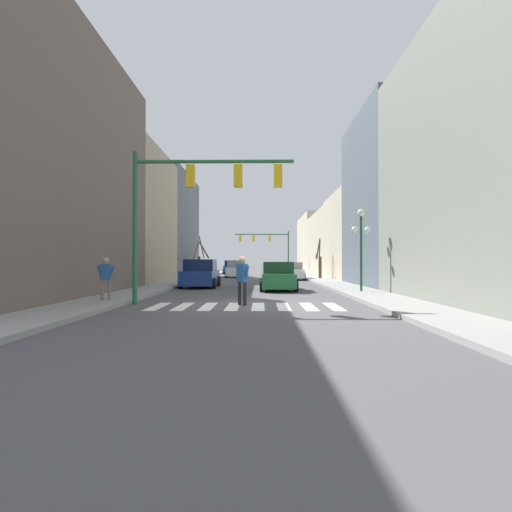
{
  "coord_description": "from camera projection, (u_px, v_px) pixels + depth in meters",
  "views": [
    {
      "loc": [
        0.55,
        -14.85,
        1.62
      ],
      "look_at": [
        0.11,
        20.32,
        2.09
      ],
      "focal_mm": 28.0,
      "sensor_mm": 36.0,
      "label": 1
    }
  ],
  "objects": [
    {
      "name": "street_lamp_right_corner",
      "position": [
        361.0,
        233.0,
        19.88
      ],
      "size": [
        0.95,
        0.36,
        4.07
      ],
      "color": "#1E4C2D",
      "rests_on": "sidewalk_right"
    },
    {
      "name": "sidewalk_right",
      "position": [
        396.0,
        303.0,
        14.76
      ],
      "size": [
        2.21,
        90.0,
        0.15
      ],
      "color": "gray",
      "rests_on": "ground_plane"
    },
    {
      "name": "car_parked_right_far",
      "position": [
        232.0,
        268.0,
        52.14
      ],
      "size": [
        2.11,
        4.48,
        1.74
      ],
      "rotation": [
        0.0,
        0.0,
        1.57
      ],
      "color": "navy",
      "rests_on": "ground_plane"
    },
    {
      "name": "car_parked_left_far",
      "position": [
        278.0,
        277.0,
        22.45
      ],
      "size": [
        2.04,
        4.23,
        1.59
      ],
      "rotation": [
        0.0,
        0.0,
        1.57
      ],
      "color": "#236B38",
      "rests_on": "ground_plane"
    },
    {
      "name": "pedestrian_on_right_sidewalk",
      "position": [
        106.0,
        275.0,
        15.17
      ],
      "size": [
        0.69,
        0.23,
        1.61
      ],
      "rotation": [
        0.0,
        0.0,
        0.04
      ],
      "color": "#7A705B",
      "rests_on": "sidewalk_left"
    },
    {
      "name": "crosswalk_stripes",
      "position": [
        246.0,
        306.0,
        14.28
      ],
      "size": [
        6.75,
        2.6,
        0.01
      ],
      "color": "white",
      "rests_on": "ground_plane"
    },
    {
      "name": "traffic_signal_far",
      "position": [
        268.0,
        242.0,
        53.13
      ],
      "size": [
        7.21,
        0.28,
        5.63
      ],
      "color": "#236038",
      "rests_on": "ground_plane"
    },
    {
      "name": "pedestrian_near_right_corner",
      "position": [
        242.0,
        276.0,
        14.67
      ],
      "size": [
        0.58,
        0.65,
        1.81
      ],
      "rotation": [
        0.0,
        0.0,
        5.43
      ],
      "color": "black",
      "rests_on": "ground_plane"
    },
    {
      "name": "car_parked_left_near",
      "position": [
        201.0,
        274.0,
        24.89
      ],
      "size": [
        2.2,
        4.25,
        1.74
      ],
      "rotation": [
        0.0,
        0.0,
        1.57
      ],
      "color": "navy",
      "rests_on": "ground_plane"
    },
    {
      "name": "traffic_signal_near",
      "position": [
        195.0,
        191.0,
        15.01
      ],
      "size": [
        6.07,
        0.28,
        5.78
      ],
      "color": "#236038",
      "rests_on": "ground_plane"
    },
    {
      "name": "street_tree_right_far",
      "position": [
        320.0,
        261.0,
        34.7
      ],
      "size": [
        0.71,
        1.76,
        3.51
      ],
      "color": "brown",
      "rests_on": "sidewalk_right"
    },
    {
      "name": "car_parked_right_mid",
      "position": [
        237.0,
        269.0,
        40.79
      ],
      "size": [
        2.16,
        4.28,
        1.68
      ],
      "rotation": [
        0.0,
        0.0,
        -1.57
      ],
      "color": "white",
      "rests_on": "ground_plane"
    },
    {
      "name": "building_row_right",
      "position": [
        362.0,
        229.0,
        35.98
      ],
      "size": [
        6.0,
        58.37,
        10.96
      ],
      "color": "gray",
      "rests_on": "ground_plane"
    },
    {
      "name": "sidewalk_left",
      "position": [
        98.0,
        303.0,
        14.9
      ],
      "size": [
        2.21,
        90.0,
        0.15
      ],
      "color": "gray",
      "rests_on": "ground_plane"
    },
    {
      "name": "car_at_intersection",
      "position": [
        291.0,
        271.0,
        35.43
      ],
      "size": [
        2.15,
        4.72,
        1.54
      ],
      "rotation": [
        0.0,
        0.0,
        1.57
      ],
      "color": "white",
      "rests_on": "ground_plane"
    },
    {
      "name": "street_tree_right_near",
      "position": [
        200.0,
        260.0,
        38.15
      ],
      "size": [
        1.43,
        1.53,
        3.9
      ],
      "color": "brown",
      "rests_on": "sidewalk_left"
    },
    {
      "name": "ground_plane",
      "position": [
        246.0,
        305.0,
        14.83
      ],
      "size": [
        240.0,
        240.0,
        0.0
      ],
      "primitive_type": "plane",
      "color": "#4C4C4F"
    },
    {
      "name": "building_row_left",
      "position": [
        111.0,
        206.0,
        27.06
      ],
      "size": [
        6.0,
        37.32,
        11.71
      ],
      "color": "#66564C",
      "rests_on": "ground_plane"
    }
  ]
}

